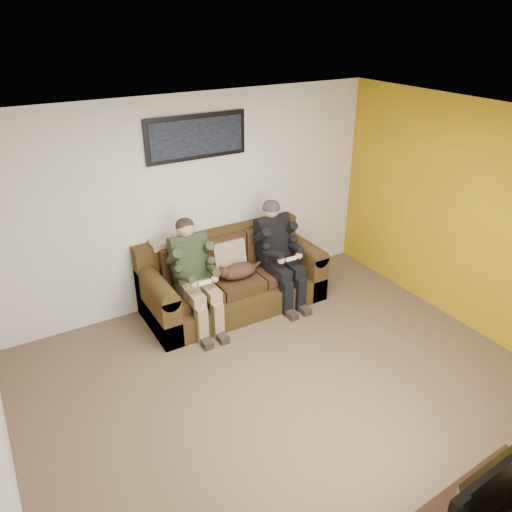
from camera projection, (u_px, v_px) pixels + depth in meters
floor at (293, 395)px, 4.94m from camera, size 5.00×5.00×0.00m
ceiling at (304, 131)px, 3.78m from camera, size 5.00×5.00×0.00m
wall_back at (193, 203)px, 6.10m from camera, size 5.00×0.00×5.00m
wall_right at (484, 224)px, 5.50m from camera, size 0.00×4.50×4.50m
accent_wall_right at (484, 224)px, 5.49m from camera, size 0.00×4.50×4.50m
sofa at (231, 279)px, 6.33m from camera, size 2.24×0.97×0.91m
throw_pillow at (229, 257)px, 6.22m from camera, size 0.43×0.20×0.42m
throw_blanket at (169, 242)px, 5.98m from camera, size 0.46×0.22×0.08m
person_left at (194, 269)px, 5.75m from camera, size 0.51×0.87×1.30m
person_right at (278, 247)px, 6.27m from camera, size 0.51×0.86×1.31m
cat at (237, 271)px, 6.11m from camera, size 0.66×0.26×0.24m
framed_poster at (197, 137)px, 5.75m from camera, size 1.25×0.05×0.52m
television at (484, 482)px, 3.15m from camera, size 1.05×0.20×0.60m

